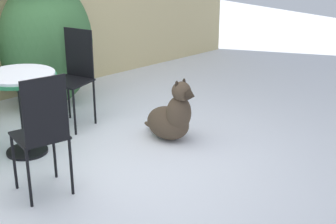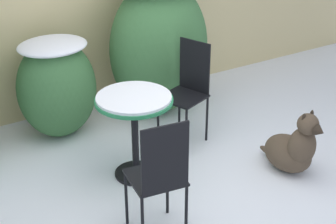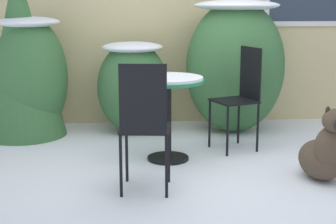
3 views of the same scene
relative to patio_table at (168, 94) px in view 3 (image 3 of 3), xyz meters
The scene contains 9 objects.
ground_plane 0.94m from the patio_table, 60.38° to the right, with size 16.00×16.00×0.00m, color white.
shrub_left 1.80m from the patio_table, 142.96° to the left, with size 0.80×0.84×1.31m.
shrub_middle 1.12m from the patio_table, 106.08° to the left, with size 0.80×0.70×1.03m.
shrub_right 1.33m from the patio_table, 50.19° to the left, with size 1.11×0.86×1.49m.
evergreen_bush 1.87m from the patio_table, 145.69° to the left, with size 0.92×0.92×1.89m.
patio_table is the anchor object (origin of this frame).
patio_chair_near_table 0.82m from the patio_table, 22.27° to the left, with size 0.49×0.49×1.03m.
patio_chair_far_side 0.89m from the patio_table, 106.35° to the right, with size 0.43×0.43×1.03m.
dog 1.48m from the patio_table, 28.96° to the right, with size 0.39×0.69×0.66m.
Camera 3 is at (-0.72, -4.07, 1.47)m, focal length 55.00 mm.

